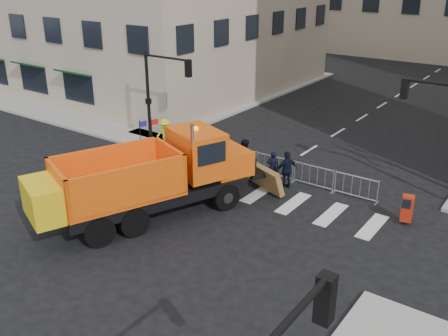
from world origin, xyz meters
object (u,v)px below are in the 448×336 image
Objects in this scene: newspaper_box at (407,208)px; cop_b at (245,158)px; worker at (165,134)px; plow_truck at (148,177)px; cop_a at (273,168)px; cop_c at (287,170)px.

cop_b is at bearing 162.42° from newspaper_box.
worker reaches higher than newspaper_box.
newspaper_box is (8.88, 5.60, -1.12)m from plow_truck.
cop_b is 1.11× the size of worker.
plow_truck is 6.44m from cop_a.
newspaper_box is (6.42, -0.26, -0.14)m from cop_a.
worker is 1.62× the size of newspaper_box.
cop_a reaches higher than newspaper_box.
cop_c is at bearing -154.77° from cop_b.
cop_b is at bearing -20.84° from worker.
cop_c is at bearing -19.21° from worker.
cop_a is at bearing -59.66° from cop_c.
cop_a is 0.92× the size of cop_c.
cop_c is 7.86m from worker.
cop_a is at bearing -19.43° from worker.
cop_c is at bearing 160.31° from cop_a.
cop_c is at bearing -6.98° from plow_truck.
cop_a is 1.58m from cop_b.
worker is at bearing -22.05° from cop_a.
cop_b is at bearing 13.02° from plow_truck.
cop_a is at bearing -153.93° from cop_b.
newspaper_box is at bearing 117.93° from cop_c.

